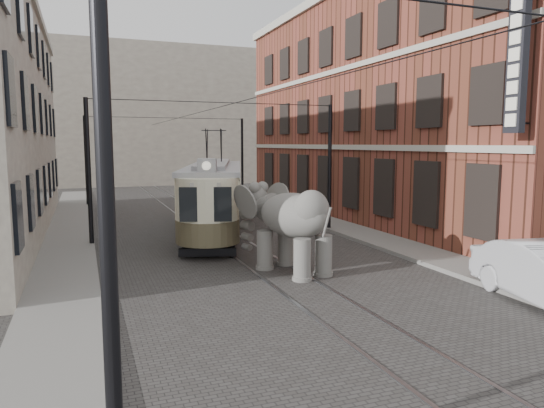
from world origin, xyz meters
name	(u,v)px	position (x,y,z in m)	size (l,w,h in m)	color
ground	(272,269)	(0.00, 0.00, 0.00)	(120.00, 120.00, 0.00)	#3B3937
tram_rails	(272,268)	(0.00, 0.00, 0.01)	(1.54, 80.00, 0.02)	slate
sidewalk_right	(420,253)	(6.00, 0.00, 0.07)	(2.00, 60.00, 0.15)	slate
sidewalk_left	(63,286)	(-6.50, 0.00, 0.07)	(2.00, 60.00, 0.15)	slate
brick_building	(398,111)	(11.00, 9.00, 6.00)	(8.00, 26.00, 12.00)	brown
distant_block	(139,117)	(0.00, 40.00, 7.00)	(28.00, 10.00, 14.00)	gray
catenary	(226,172)	(-0.20, 5.00, 3.00)	(11.00, 30.20, 6.00)	black
tram	(215,181)	(0.06, 7.94, 2.42)	(2.52, 12.21, 4.85)	beige
elephant	(294,228)	(0.51, -0.65, 1.45)	(2.61, 4.73, 2.90)	slate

